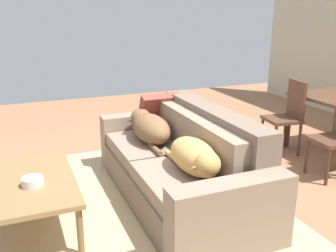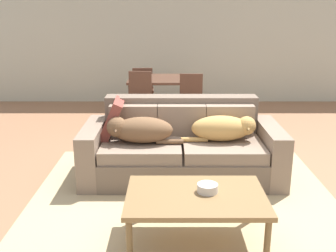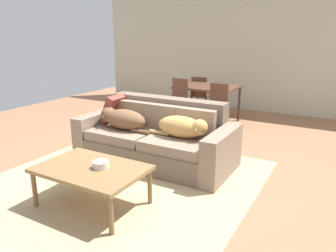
# 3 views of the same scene
# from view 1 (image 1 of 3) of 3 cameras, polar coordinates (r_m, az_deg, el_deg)

# --- Properties ---
(ground_plane) EXTENTS (10.00, 10.00, 0.00)m
(ground_plane) POSITION_cam_1_polar(r_m,az_deg,el_deg) (3.63, 2.19, -12.10)
(ground_plane) COLOR #996949
(area_rug) EXTENTS (3.12, 3.35, 0.01)m
(area_rug) POSITION_cam_1_polar(r_m,az_deg,el_deg) (3.58, -11.62, -12.86)
(area_rug) COLOR tan
(area_rug) RESTS_ON ground
(couch) EXTENTS (2.22, 1.00, 0.88)m
(couch) POSITION_cam_1_polar(r_m,az_deg,el_deg) (3.68, 2.22, -5.99)
(couch) COLOR #705E4E
(couch) RESTS_ON ground
(dog_on_left_cushion) EXTENTS (0.84, 0.35, 0.29)m
(dog_on_left_cushion) POSITION_cam_1_polar(r_m,az_deg,el_deg) (3.94, -2.87, -0.14)
(dog_on_left_cushion) COLOR brown
(dog_on_left_cushion) RESTS_ON couch
(dog_on_right_cushion) EXTENTS (0.83, 0.33, 0.28)m
(dog_on_right_cushion) POSITION_cam_1_polar(r_m,az_deg,el_deg) (3.14, 4.17, -4.74)
(dog_on_right_cushion) COLOR tan
(dog_on_right_cushion) RESTS_ON couch
(throw_pillow_by_left_arm) EXTENTS (0.30, 0.47, 0.46)m
(throw_pillow_by_left_arm) POSITION_cam_1_polar(r_m,az_deg,el_deg) (4.29, -1.41, 2.12)
(throw_pillow_by_left_arm) COLOR brown
(throw_pillow_by_left_arm) RESTS_ON couch
(coffee_table) EXTENTS (1.12, 0.75, 0.44)m
(coffee_table) POSITION_cam_1_polar(r_m,az_deg,el_deg) (3.30, -20.57, -8.61)
(coffee_table) COLOR olive
(coffee_table) RESTS_ON ground
(bowl_on_coffee_table) EXTENTS (0.17, 0.17, 0.07)m
(bowl_on_coffee_table) POSITION_cam_1_polar(r_m,az_deg,el_deg) (3.18, -19.86, -7.94)
(bowl_on_coffee_table) COLOR silver
(bowl_on_coffee_table) RESTS_ON coffee_table
(dining_chair_near_left) EXTENTS (0.45, 0.45, 0.94)m
(dining_chair_near_left) POSITION_cam_1_polar(r_m,az_deg,el_deg) (5.01, 17.68, 1.79)
(dining_chair_near_left) COLOR #533325
(dining_chair_near_left) RESTS_ON ground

